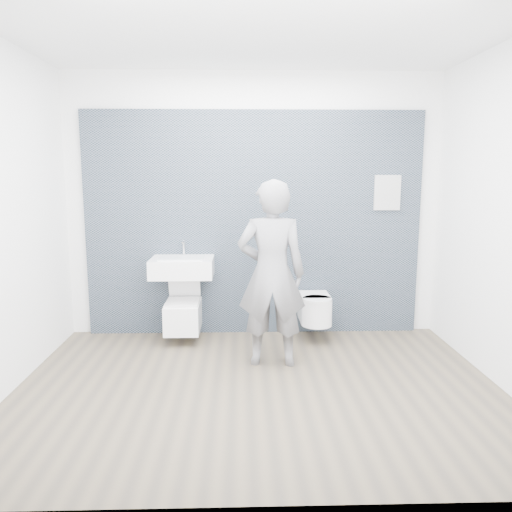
{
  "coord_description": "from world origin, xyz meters",
  "views": [
    {
      "loc": [
        -0.13,
        -3.89,
        1.75
      ],
      "look_at": [
        0.0,
        0.6,
        1.0
      ],
      "focal_mm": 35.0,
      "sensor_mm": 36.0,
      "label": 1
    }
  ],
  "objects_px": {
    "toilet_rounded": "(315,309)",
    "visitor": "(271,274)",
    "toilet_square": "(183,314)",
    "washbasin": "(182,267)"
  },
  "relations": [
    {
      "from": "toilet_rounded",
      "to": "visitor",
      "type": "distance_m",
      "value": 0.97
    },
    {
      "from": "toilet_square",
      "to": "toilet_rounded",
      "type": "distance_m",
      "value": 1.39
    },
    {
      "from": "washbasin",
      "to": "toilet_square",
      "type": "bearing_deg",
      "value": -90.0
    },
    {
      "from": "washbasin",
      "to": "visitor",
      "type": "height_order",
      "value": "visitor"
    },
    {
      "from": "toilet_square",
      "to": "toilet_rounded",
      "type": "bearing_deg",
      "value": -0.67
    },
    {
      "from": "toilet_square",
      "to": "visitor",
      "type": "height_order",
      "value": "visitor"
    },
    {
      "from": "washbasin",
      "to": "toilet_rounded",
      "type": "bearing_deg",
      "value": -1.18
    },
    {
      "from": "washbasin",
      "to": "visitor",
      "type": "xyz_separation_m",
      "value": [
        0.88,
        -0.68,
        0.06
      ]
    },
    {
      "from": "toilet_rounded",
      "to": "visitor",
      "type": "relative_size",
      "value": 0.32
    },
    {
      "from": "toilet_square",
      "to": "toilet_rounded",
      "type": "relative_size",
      "value": 1.27
    }
  ]
}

